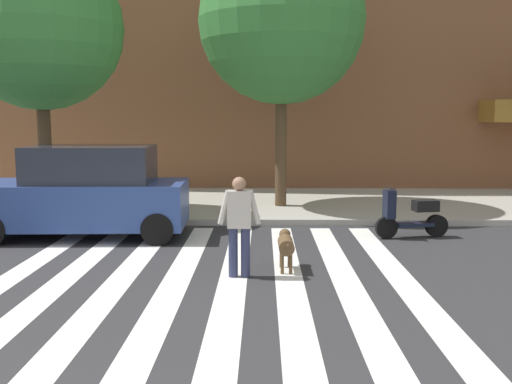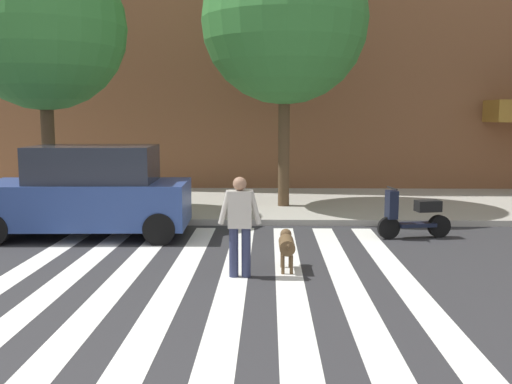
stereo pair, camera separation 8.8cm
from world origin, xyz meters
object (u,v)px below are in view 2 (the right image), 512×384
Objects in this scene: street_tree_middle at (285,21)px; parked_car_behind_first at (89,193)px; dog_on_leash at (287,244)px; parked_scooter at (414,216)px; street_tree_nearest at (43,28)px; pedestrian_dog_walker at (240,221)px.

parked_car_behind_first is at bearing -140.94° from street_tree_middle.
parked_scooter is at bearing 43.20° from dog_on_leash.
parked_car_behind_first is 4.97m from dog_on_leash.
parked_scooter is 0.24× the size of street_tree_nearest.
street_tree_nearest is 0.92× the size of street_tree_middle.
street_tree_nearest is at bearing -167.19° from street_tree_middle.
parked_scooter is 9.86m from street_tree_nearest.
parked_car_behind_first is at bearing 137.88° from pedestrian_dog_walker.
parked_car_behind_first is 4.59m from pedestrian_dog_walker.
parked_car_behind_first is 0.61× the size of street_tree_middle.
street_tree_middle is at bearing 89.05° from dog_on_leash.
parked_scooter is 0.99× the size of pedestrian_dog_walker.
parked_scooter reaches higher than dog_on_leash.
street_tree_nearest is 6.09m from street_tree_middle.
street_tree_nearest is 8.67m from dog_on_leash.
street_tree_nearest is (-8.64, 2.12, 4.26)m from parked_scooter.
pedestrian_dog_walker reaches higher than dog_on_leash.
pedestrian_dog_walker is (-0.87, -6.55, -4.17)m from street_tree_middle.
pedestrian_dog_walker is 1.64× the size of dog_on_leash.
parked_scooter is at bearing -13.80° from street_tree_nearest.
parked_car_behind_first is 2.67× the size of pedestrian_dog_walker.
pedestrian_dog_walker is at bearing -139.31° from parked_scooter.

